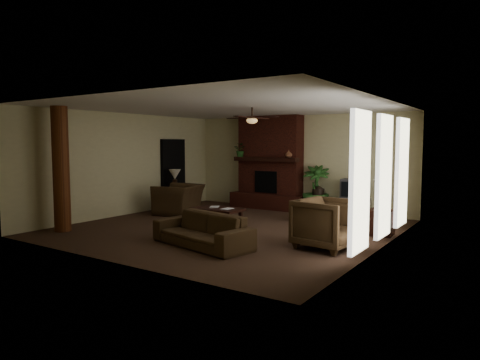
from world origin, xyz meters
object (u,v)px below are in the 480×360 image
Objects in this scene: log_column at (61,169)px; lamp_right at (381,189)px; sofa at (202,225)px; tv_stand at (355,207)px; ottoman at (305,213)px; floor_vase at (318,198)px; floor_plant at (315,200)px; coffee_table at (217,210)px; armchair_left at (179,194)px; side_table_left at (176,200)px; side_table_right at (381,222)px; armchair_right at (327,221)px; lamp_left at (175,176)px.

lamp_right is (6.10, 3.54, -0.40)m from log_column.
sofa reaches higher than tv_stand.
ottoman is 0.78× the size of floor_vase.
coffee_table is at bearing -110.62° from floor_plant.
side_table_left is (-0.65, 0.58, -0.27)m from armchair_left.
sofa reaches higher than side_table_right.
side_table_left is (-5.68, 2.06, -0.25)m from armchair_right.
armchair_right is 6.04m from side_table_left.
floor_plant is at bearing 111.85° from armchair_left.
sofa is 1.71× the size of armchair_left.
sofa is 3.90× the size of side_table_right.
side_table_right is at bearing 60.19° from sofa.
armchair_left is at bearing 80.71° from armchair_right.
armchair_right is at bearing -57.02° from ottoman.
ottoman is 1.35m from floor_vase.
armchair_left is at bearing 149.80° from sofa.
armchair_left reaches higher than tv_stand.
lamp_right reaches higher than ottoman.
ottoman is 1.56m from tv_stand.
lamp_left is at bearing 177.40° from lamp_right.
lamp_right is at bearing -40.89° from floor_vase.
floor_plant is at bearing 24.33° from side_table_left.
side_table_right is (2.31, -1.97, -0.16)m from floor_vase.
armchair_left reaches higher than armchair_right.
side_table_right reaches higher than tv_stand.
side_table_right is (6.10, 3.57, -1.12)m from log_column.
coffee_table is at bearing 84.82° from armchair_right.
tv_stand is (1.32, 4.91, -0.17)m from sofa.
armchair_right reaches higher than floor_vase.
floor_vase is (-0.22, 1.31, 0.23)m from ottoman.
armchair_left is at bearing -177.18° from lamp_right.
tv_stand is at bearing 86.48° from sofa.
armchair_right is 0.77× the size of floor_plant.
lamp_right is at bearing -71.02° from tv_stand.
side_table_left is at bearing 77.21° from armchair_right.
side_table_left is 1.00× the size of side_table_right.
armchair_left is 3.59m from ottoman.
lamp_left is at bearing -174.18° from ottoman.
side_table_right is at bearing -17.54° from ottoman.
armchair_right is 1.89m from lamp_right.
lamp_right is at bearing -18.37° from ottoman.
lamp_left is 1.18× the size of side_table_right.
floor_vase is 4.27m from lamp_left.
floor_vase is (-1.81, 3.76, -0.09)m from armchair_right.
armchair_right is at bearing -91.75° from tv_stand.
coffee_table is at bearing 44.09° from log_column.
lamp_left is at bearing -155.94° from floor_vase.
lamp_right is (6.18, -0.30, 0.73)m from side_table_left.
floor_vase is at bearing 32.88° from armchair_right.
side_table_left is at bearing 91.19° from log_column.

